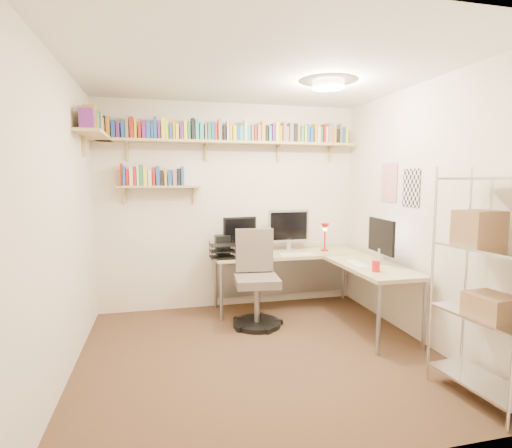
{
  "coord_description": "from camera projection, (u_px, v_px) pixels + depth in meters",
  "views": [
    {
      "loc": [
        -0.86,
        -3.37,
        1.58
      ],
      "look_at": [
        0.09,
        0.55,
        1.13
      ],
      "focal_mm": 28.0,
      "sensor_mm": 36.0,
      "label": 1
    }
  ],
  "objects": [
    {
      "name": "ground",
      "position": [
        260.0,
        354.0,
        3.63
      ],
      "size": [
        3.2,
        3.2,
        0.0
      ],
      "primitive_type": "plane",
      "color": "#44291D",
      "rests_on": "ground"
    },
    {
      "name": "room_shell",
      "position": [
        261.0,
        183.0,
        3.46
      ],
      "size": [
        3.24,
        3.04,
        2.52
      ],
      "color": "beige",
      "rests_on": "ground"
    },
    {
      "name": "wall_shelves",
      "position": [
        197.0,
        140.0,
        4.56
      ],
      "size": [
        3.12,
        1.09,
        0.8
      ],
      "color": "tan",
      "rests_on": "ground"
    },
    {
      "name": "corner_desk",
      "position": [
        297.0,
        257.0,
        4.64
      ],
      "size": [
        1.87,
        1.78,
        1.21
      ],
      "color": "tan",
      "rests_on": "ground"
    },
    {
      "name": "office_chair",
      "position": [
        256.0,
        285.0,
        4.35
      ],
      "size": [
        0.54,
        0.55,
        1.04
      ],
      "rotation": [
        0.0,
        0.0,
        -0.1
      ],
      "color": "black",
      "rests_on": "ground"
    },
    {
      "name": "wire_rack",
      "position": [
        486.0,
        269.0,
        2.81
      ],
      "size": [
        0.41,
        0.75,
        1.68
      ],
      "rotation": [
        0.0,
        0.0,
        0.08
      ],
      "color": "silver",
      "rests_on": "ground"
    }
  ]
}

